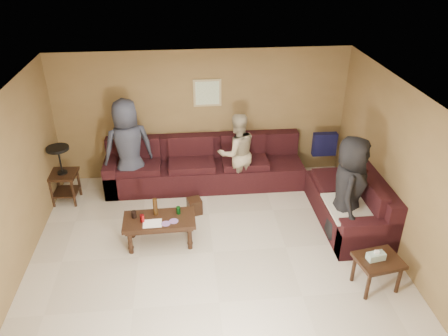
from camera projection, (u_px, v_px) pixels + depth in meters
The scene contains 10 objects.
room at pixel (212, 156), 5.91m from camera, with size 5.60×5.50×2.50m.
sectional_sofa at pixel (251, 181), 7.94m from camera, with size 4.65×2.90×0.97m.
coffee_table at pixel (159, 222), 6.73m from camera, with size 1.11×0.58×0.74m.
end_table_left at pixel (63, 174), 7.71m from camera, with size 0.51×0.51×1.08m.
side_table_right at pixel (378, 263), 5.88m from camera, with size 0.66×0.57×0.63m.
waste_bin at pixel (195, 206), 7.58m from camera, with size 0.23×0.23×0.28m, color black.
wall_art at pixel (207, 93), 8.05m from camera, with size 0.52×0.04×0.52m.
person_left at pixel (129, 148), 7.79m from camera, with size 0.90×0.58×1.83m, color #2F3342.
person_middle at pixel (237, 153), 7.99m from camera, with size 0.74×0.58×1.52m, color tan.
person_right at pixel (348, 190), 6.63m from camera, with size 0.86×0.56×1.76m, color black.
Camera 1 is at (-0.35, -5.24, 4.39)m, focal length 35.00 mm.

